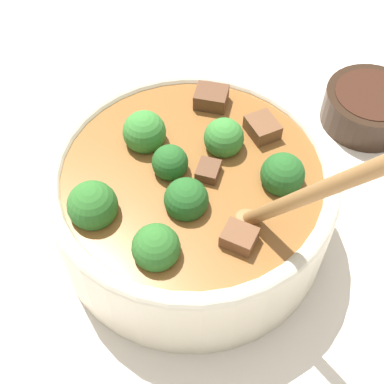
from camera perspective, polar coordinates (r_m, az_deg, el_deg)
name	(u,v)px	position (r m, az deg, el deg)	size (l,w,h in m)	color
ground_plane	(192,229)	(0.56, 0.00, -3.94)	(4.00, 4.00, 0.00)	silver
stew_bowl	(192,196)	(0.51, -0.01, -0.43)	(0.29, 0.27, 0.29)	beige
condiment_bowl	(369,106)	(0.68, 18.40, 8.73)	(0.11, 0.11, 0.04)	black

